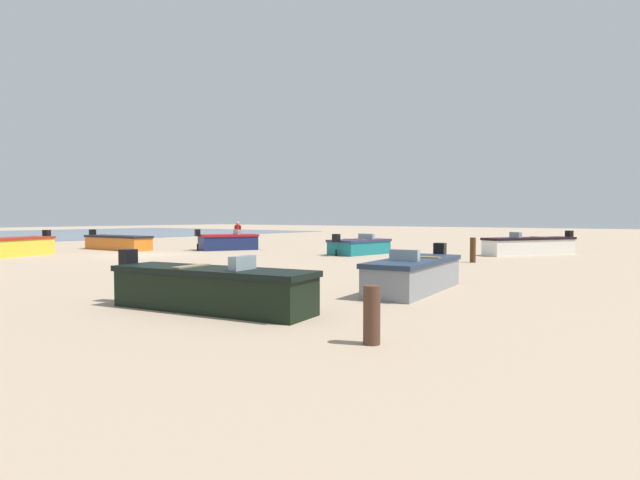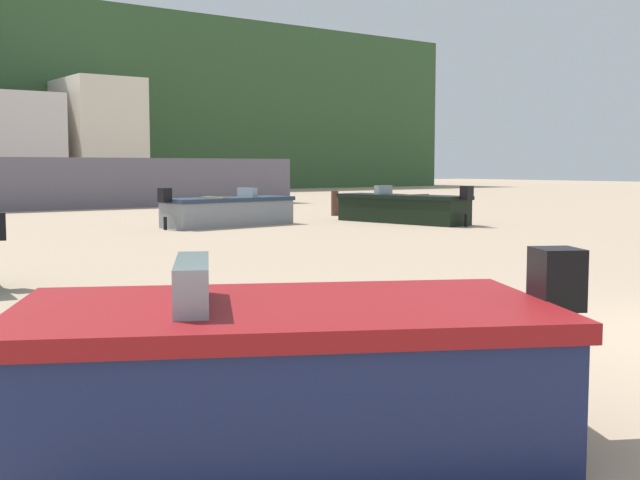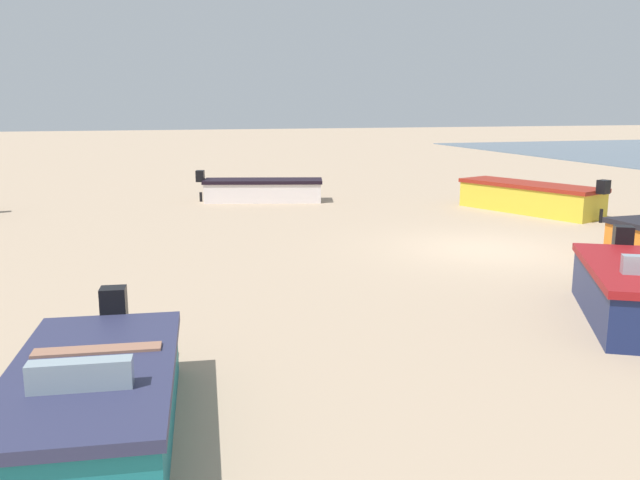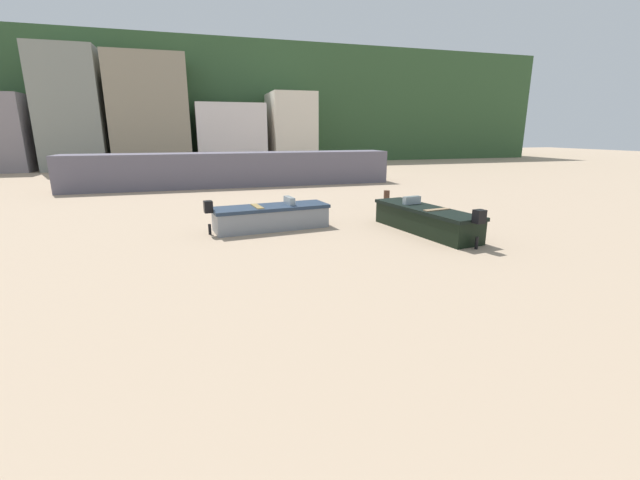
% 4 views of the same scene
% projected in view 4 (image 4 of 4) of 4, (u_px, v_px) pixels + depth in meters
% --- Properties ---
extents(headland_hill, '(90.00, 32.00, 13.08)m').
position_uv_depth(headland_hill, '(180.00, 109.00, 57.52)').
color(headland_hill, '#32522F').
rests_on(headland_hill, ground).
extents(harbor_pier, '(20.52, 2.40, 2.14)m').
position_uv_depth(harbor_pier, '(235.00, 169.00, 26.69)').
color(harbor_pier, slate).
rests_on(harbor_pier, ground).
extents(townhouse_centre_left, '(4.62, 6.38, 6.65)m').
position_uv_depth(townhouse_centre_left, '(5.00, 133.00, 36.80)').
color(townhouse_centre_left, gray).
rests_on(townhouse_centre_left, ground).
extents(townhouse_centre, '(5.32, 6.19, 10.71)m').
position_uv_depth(townhouse_centre, '(74.00, 110.00, 37.82)').
color(townhouse_centre, gray).
rests_on(townhouse_centre, ground).
extents(townhouse_centre_right, '(7.01, 6.88, 10.39)m').
position_uv_depth(townhouse_centre_right, '(152.00, 113.00, 40.05)').
color(townhouse_centre_right, gray).
rests_on(townhouse_centre_right, ground).
extents(townhouse_right, '(6.67, 5.21, 6.16)m').
position_uv_depth(townhouse_right, '(231.00, 135.00, 41.90)').
color(townhouse_right, silver).
rests_on(townhouse_right, ground).
extents(townhouse_far_right, '(4.45, 6.80, 7.38)m').
position_uv_depth(townhouse_far_right, '(290.00, 129.00, 44.28)').
color(townhouse_far_right, beige).
rests_on(townhouse_far_right, ground).
extents(boat_black_4, '(1.88, 4.90, 1.20)m').
position_uv_depth(boat_black_4, '(425.00, 219.00, 14.39)').
color(boat_black_4, black).
rests_on(boat_black_4, ground).
extents(boat_grey_5, '(4.49, 1.79, 1.17)m').
position_uv_depth(boat_grey_5, '(271.00, 217.00, 14.91)').
color(boat_grey_5, gray).
rests_on(boat_grey_5, ground).
extents(mooring_post_mid_beach, '(0.26, 0.26, 0.90)m').
position_uv_depth(mooring_post_mid_beach, '(386.00, 200.00, 18.42)').
color(mooring_post_mid_beach, '#4D3224').
rests_on(mooring_post_mid_beach, ground).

